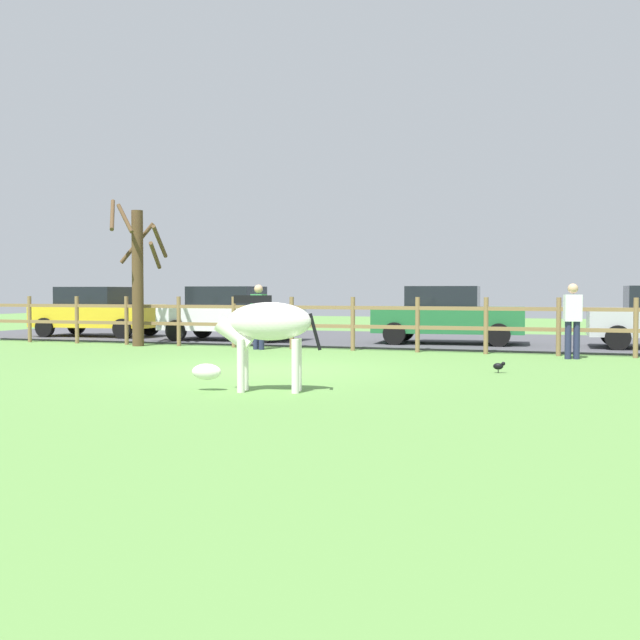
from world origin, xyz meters
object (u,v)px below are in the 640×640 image
object	(u,v)px
parked_car_white	(230,313)
visitor_right_of_tree	(259,314)
bare_tree	(138,270)
parked_car_yellow	(97,311)
visitor_left_of_tree	(573,317)
zebra	(264,328)
crow_on_grass	(499,366)
parked_car_green	(447,314)

from	to	relation	value
parked_car_white	visitor_right_of_tree	bearing A→B (deg)	-51.29
bare_tree	parked_car_yellow	bearing A→B (deg)	139.72
visitor_right_of_tree	visitor_left_of_tree	bearing A→B (deg)	-2.17
zebra	parked_car_yellow	world-z (taller)	parked_car_yellow
parked_car_white	parked_car_yellow	bearing A→B (deg)	175.07
bare_tree	crow_on_grass	distance (m)	10.77
zebra	crow_on_grass	world-z (taller)	zebra
parked_car_white	visitor_left_of_tree	size ratio (longest dim) A/B	2.47
zebra	visitor_left_of_tree	xyz separation A→B (m)	(4.21, 7.13, -0.02)
bare_tree	parked_car_white	bearing A→B (deg)	54.68
visitor_left_of_tree	crow_on_grass	bearing A→B (deg)	-109.60
parked_car_white	visitor_right_of_tree	world-z (taller)	visitor_right_of_tree
bare_tree	visitor_left_of_tree	xyz separation A→B (m)	(11.10, -0.41, -1.12)
parked_car_green	zebra	bearing A→B (deg)	-95.11
visitor_right_of_tree	crow_on_grass	bearing A→B (deg)	-30.30
parked_car_green	parked_car_yellow	distance (m)	11.04
zebra	visitor_right_of_tree	world-z (taller)	visitor_right_of_tree
zebra	parked_car_yellow	bearing A→B (deg)	134.56
parked_car_yellow	visitor_left_of_tree	bearing A→B (deg)	-12.34
zebra	visitor_left_of_tree	distance (m)	8.28
zebra	parked_car_white	bearing A→B (deg)	118.12
parked_car_green	visitor_left_of_tree	distance (m)	4.67
visitor_right_of_tree	parked_car_green	bearing A→B (deg)	35.67
bare_tree	parked_car_white	distance (m)	3.06
parked_car_green	visitor_left_of_tree	bearing A→B (deg)	-45.52
parked_car_green	parked_car_yellow	size ratio (longest dim) A/B	1.01
zebra	parked_car_white	world-z (taller)	parked_car_white
parked_car_yellow	visitor_left_of_tree	xyz separation A→B (m)	(14.31, -3.13, 0.06)
crow_on_grass	parked_car_yellow	distance (m)	14.66
visitor_left_of_tree	visitor_right_of_tree	world-z (taller)	same
bare_tree	parked_car_green	xyz separation A→B (m)	(7.83, 2.92, -1.19)
parked_car_yellow	visitor_left_of_tree	world-z (taller)	visitor_left_of_tree
crow_on_grass	parked_car_green	xyz separation A→B (m)	(-2.06, 6.74, 0.72)
parked_car_white	visitor_left_of_tree	xyz separation A→B (m)	(9.47, -2.71, 0.06)
crow_on_grass	parked_car_yellow	bearing A→B (deg)	153.49
bare_tree	zebra	bearing A→B (deg)	-47.56
parked_car_yellow	visitor_right_of_tree	world-z (taller)	visitor_right_of_tree
bare_tree	visitor_right_of_tree	bearing A→B (deg)	-2.00
crow_on_grass	parked_car_white	distance (m)	10.30
zebra	visitor_left_of_tree	bearing A→B (deg)	59.44
parked_car_white	visitor_right_of_tree	distance (m)	3.11
parked_car_white	visitor_left_of_tree	bearing A→B (deg)	-15.99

